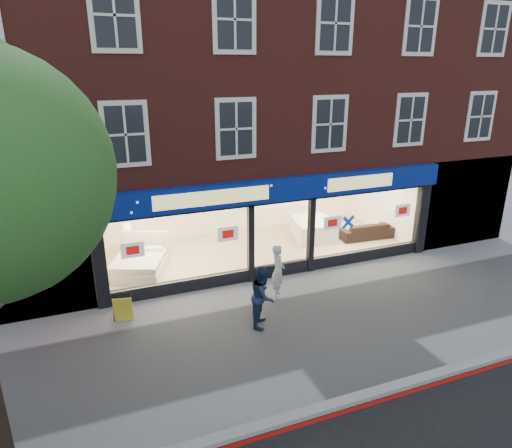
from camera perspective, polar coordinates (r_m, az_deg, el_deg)
ground at (r=12.63m, az=8.98°, el=-11.89°), size 120.00×120.00×0.00m
kerb_line at (r=10.58m, az=17.92°, el=-19.58°), size 60.00×0.10×0.01m
kerb_stone at (r=10.66m, az=17.24°, el=-18.78°), size 60.00×0.25×0.12m
showroom_floor at (r=16.83m, az=0.02°, el=-3.24°), size 11.00×4.50×0.10m
building at (r=17.13m, az=-2.23°, el=19.85°), size 19.00×8.26×10.30m
display_bed at (r=15.34m, az=-14.32°, el=-4.72°), size 2.20×2.40×1.09m
bedside_table at (r=16.88m, az=-15.60°, el=-2.72°), size 0.53×0.53×0.55m
mattress_stack at (r=17.92m, az=7.11°, el=-0.57°), size 1.74×2.05×0.72m
sofa at (r=18.26m, az=13.52°, el=-0.75°), size 2.17×0.99×0.62m
a_board at (r=12.81m, az=-16.32°, el=-10.06°), size 0.55×0.41×0.76m
pedestrian_grey at (r=13.37m, az=2.76°, el=-5.88°), size 0.55×0.68×1.62m
pedestrian_blue at (r=11.96m, az=0.86°, el=-9.00°), size 0.94×1.00×1.64m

